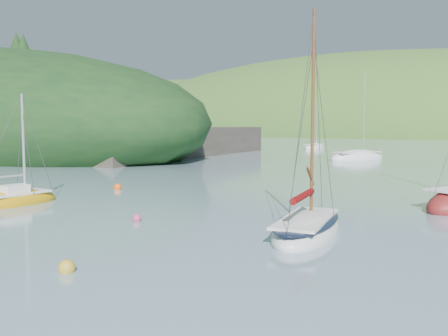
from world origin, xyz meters
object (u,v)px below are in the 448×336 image
Objects in this scene: sailboat_yellow at (16,201)px; distant_sloop_a at (357,158)px; distant_sloop_c at (314,148)px; daysailer_white at (307,229)px.

distant_sloop_a reaches higher than sailboat_yellow.
distant_sloop_a reaches higher than distant_sloop_c.
distant_sloop_c is at bearing 151.63° from distant_sloop_a.
distant_sloop_a is (1.62, 39.69, 0.02)m from sailboat_yellow.
sailboat_yellow is at bearing 175.45° from daysailer_white.
distant_sloop_c is at bearing 101.80° from daysailer_white.
daysailer_white is 0.84× the size of distant_sloop_a.
daysailer_white is 1.03× the size of distant_sloop_c.
sailboat_yellow is 59.84m from distant_sloop_c.
distant_sloop_c is (-14.84, 18.67, -0.02)m from distant_sloop_a.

